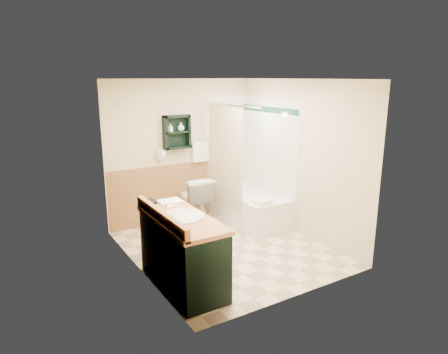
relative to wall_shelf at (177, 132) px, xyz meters
The scene contains 25 objects.
floor 2.09m from the wall_shelf, 85.93° to the right, with size 3.00×3.00×0.00m, color beige.
back_wall 0.38m from the wall_shelf, 48.99° to the left, with size 2.60×0.04×2.40m, color beige.
left_wall 1.89m from the wall_shelf, 130.97° to the right, with size 0.04×3.00×2.40m, color beige.
right_wall 2.03m from the wall_shelf, 44.70° to the right, with size 0.04×3.00×2.40m, color beige.
ceiling 1.66m from the wall_shelf, 85.93° to the right, with size 2.60×3.00×0.04m, color white.
wainscot_left 2.12m from the wall_shelf, 130.14° to the right, with size 2.98×2.98×1.00m, color #AB7445, non-canonical shape.
wainscot_back 1.06m from the wall_shelf, 38.66° to the left, with size 2.58×2.58×1.00m, color #AB7445, non-canonical shape.
mirror_frame 2.28m from the wall_shelf, 120.90° to the right, with size 1.30×1.30×1.00m, color brown, non-canonical shape.
mirror_glass 2.28m from the wall_shelf, 120.79° to the right, with size 1.20×1.20×0.90m, color white, non-canonical shape.
tile_right 1.61m from the wall_shelf, 25.39° to the right, with size 1.50×1.50×2.10m, color white, non-canonical shape.
tile_back 1.23m from the wall_shelf, ahead, with size 0.95×0.95×2.10m, color white, non-canonical shape.
tile_accent 1.56m from the wall_shelf, 25.55° to the right, with size 1.50×1.50×0.10m, color #12422D, non-canonical shape.
wall_shelf is the anchor object (origin of this frame).
hair_dryer 0.46m from the wall_shelf, behind, with size 0.10×0.24×0.18m, color silver, non-canonical shape.
towel_bar 0.49m from the wall_shelf, ahead, with size 0.40×0.06×0.40m, color silver, non-canonical shape.
curtain_rod 1.01m from the wall_shelf, 46.11° to the right, with size 0.03×0.03×1.60m, color silver.
shower_curtain 0.89m from the wall_shelf, 37.30° to the right, with size 1.05×1.05×1.70m, color beige, non-canonical shape.
vanity 2.47m from the wall_shelf, 113.99° to the right, with size 0.59×1.36×0.86m, color black.
bathtub 1.77m from the wall_shelf, 32.10° to the right, with size 0.77×1.50×0.52m, color white.
toilet 1.18m from the wall_shelf, 45.51° to the right, with size 0.46×0.82×0.81m, color white.
counter_towel 1.80m from the wall_shelf, 118.36° to the right, with size 0.29×0.23×0.04m, color silver.
vanity_book 1.79m from the wall_shelf, 128.71° to the right, with size 0.17×0.02×0.23m, color black.
tub_towel 1.81m from the wall_shelf, 56.70° to the right, with size 0.25×0.21×0.07m, color silver.
soap_bottle_a 0.12m from the wall_shelf, behind, with size 0.06×0.13×0.06m, color white.
soap_bottle_b 0.10m from the wall_shelf, ahead, with size 0.10×0.13×0.10m, color white.
Camera 1 is at (-2.84, -4.56, 2.43)m, focal length 32.00 mm.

